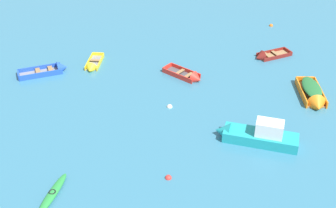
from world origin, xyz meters
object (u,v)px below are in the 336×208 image
object	(u,v)px
rowboat_blue_back_row_center	(52,70)
kayak_green_midfield_right	(52,194)
rowboat_red_far_right	(190,77)
rowboat_yellow_near_left	(92,66)
mooring_buoy_outer_edge	(271,26)
mooring_buoy_between_boats_right	(168,178)
mooring_buoy_near_foreground	(170,107)
motor_launch_turquoise_cluster_outer	(256,134)
rowboat_maroon_near_right	(265,56)
rowboat_orange_outer_left	(313,95)

from	to	relation	value
rowboat_blue_back_row_center	kayak_green_midfield_right	bearing A→B (deg)	-85.63
rowboat_red_far_right	rowboat_yellow_near_left	distance (m)	8.61
kayak_green_midfield_right	mooring_buoy_outer_edge	bearing A→B (deg)	46.59
rowboat_yellow_near_left	mooring_buoy_between_boats_right	world-z (taller)	rowboat_yellow_near_left
mooring_buoy_near_foreground	mooring_buoy_outer_edge	bearing A→B (deg)	47.12
mooring_buoy_between_boats_right	motor_launch_turquoise_cluster_outer	bearing A→B (deg)	23.72
rowboat_maroon_near_right	mooring_buoy_between_boats_right	distance (m)	18.04
kayak_green_midfield_right	rowboat_red_far_right	distance (m)	15.96
rowboat_maroon_near_right	mooring_buoy_outer_edge	xyz separation A→B (m)	(2.93, 6.89, -0.16)
motor_launch_turquoise_cluster_outer	rowboat_orange_outer_left	distance (m)	7.41
motor_launch_turquoise_cluster_outer	mooring_buoy_between_boats_right	world-z (taller)	motor_launch_turquoise_cluster_outer
motor_launch_turquoise_cluster_outer	mooring_buoy_outer_edge	world-z (taller)	motor_launch_turquoise_cluster_outer
mooring_buoy_outer_edge	motor_launch_turquoise_cluster_outer	bearing A→B (deg)	-112.05
rowboat_red_far_right	mooring_buoy_near_foreground	bearing A→B (deg)	-119.90
kayak_green_midfield_right	rowboat_blue_back_row_center	size ratio (longest dim) A/B	0.81
rowboat_red_far_right	motor_launch_turquoise_cluster_outer	bearing A→B (deg)	-72.24
kayak_green_midfield_right	rowboat_red_far_right	xyz separation A→B (m)	(10.30, 12.20, 0.03)
rowboat_orange_outer_left	rowboat_blue_back_row_center	distance (m)	21.53
rowboat_red_far_right	rowboat_maroon_near_right	bearing A→B (deg)	20.32
rowboat_red_far_right	rowboat_yellow_near_left	xyz separation A→B (m)	(-8.07, 3.02, -0.03)
kayak_green_midfield_right	motor_launch_turquoise_cluster_outer	distance (m)	13.56
mooring_buoy_near_foreground	mooring_buoy_outer_edge	size ratio (longest dim) A/B	1.02
mooring_buoy_between_boats_right	rowboat_blue_back_row_center	bearing A→B (deg)	119.02
kayak_green_midfield_right	rowboat_blue_back_row_center	bearing A→B (deg)	94.37
rowboat_red_far_right	mooring_buoy_outer_edge	distance (m)	14.14
mooring_buoy_near_foreground	mooring_buoy_between_boats_right	world-z (taller)	mooring_buoy_near_foreground
rowboat_red_far_right	rowboat_orange_outer_left	distance (m)	9.92
rowboat_red_far_right	mooring_buoy_outer_edge	world-z (taller)	rowboat_red_far_right
mooring_buoy_between_boats_right	mooring_buoy_outer_edge	bearing A→B (deg)	57.06
mooring_buoy_outer_edge	rowboat_yellow_near_left	bearing A→B (deg)	-160.22
mooring_buoy_outer_edge	mooring_buoy_near_foreground	bearing A→B (deg)	-132.88
motor_launch_turquoise_cluster_outer	rowboat_maroon_near_right	xyz separation A→B (m)	(4.57, 11.64, -0.42)
rowboat_yellow_near_left	rowboat_red_far_right	bearing A→B (deg)	-20.49
mooring_buoy_near_foreground	mooring_buoy_between_boats_right	xyz separation A→B (m)	(-1.17, -7.70, 0.00)
rowboat_orange_outer_left	mooring_buoy_between_boats_right	size ratio (longest dim) A/B	11.22
motor_launch_turquoise_cluster_outer	mooring_buoy_between_boats_right	bearing A→B (deg)	-156.28
rowboat_yellow_near_left	mooring_buoy_between_boats_right	xyz separation A→B (m)	(4.62, -14.67, -0.16)
rowboat_red_far_right	mooring_buoy_between_boats_right	bearing A→B (deg)	-106.48
rowboat_orange_outer_left	rowboat_yellow_near_left	size ratio (longest dim) A/B	1.36
kayak_green_midfield_right	motor_launch_turquoise_cluster_outer	xyz separation A→B (m)	(13.15, 3.30, 0.42)
rowboat_maroon_near_right	rowboat_red_far_right	bearing A→B (deg)	-159.68
mooring_buoy_between_boats_right	mooring_buoy_outer_edge	distance (m)	25.38
rowboat_red_far_right	motor_launch_turquoise_cluster_outer	xyz separation A→B (m)	(2.85, -8.89, 0.38)
kayak_green_midfield_right	rowboat_orange_outer_left	distance (m)	20.62
mooring_buoy_outer_edge	mooring_buoy_between_boats_right	bearing A→B (deg)	-122.94
rowboat_orange_outer_left	rowboat_blue_back_row_center	size ratio (longest dim) A/B	1.08
rowboat_maroon_near_right	mooring_buoy_between_boats_right	size ratio (longest dim) A/B	9.02
rowboat_orange_outer_left	mooring_buoy_between_boats_right	bearing A→B (deg)	-149.80
rowboat_orange_outer_left	rowboat_yellow_near_left	distance (m)	18.50
motor_launch_turquoise_cluster_outer	rowboat_yellow_near_left	distance (m)	16.16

